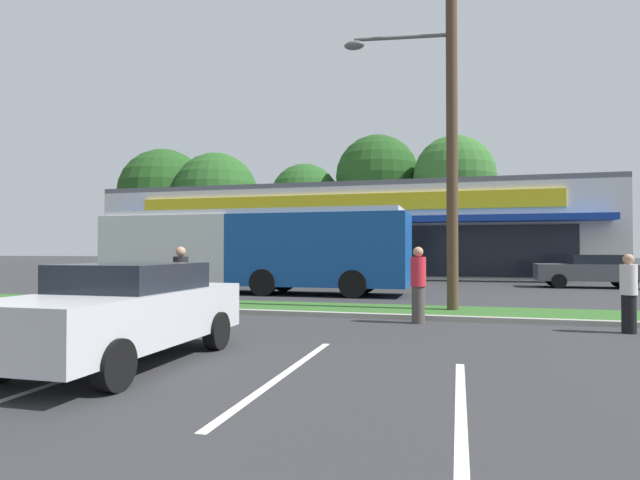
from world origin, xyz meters
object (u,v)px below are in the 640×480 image
utility_pole (446,107)px  bus_stop_bench (82,294)px  pedestrian_near_bench (180,284)px  pedestrian_mid (629,293)px  car_1 (124,311)px  pedestrian_far (418,285)px  city_bus (252,248)px  car_2 (590,270)px  car_3 (298,268)px

utility_pole → bus_stop_bench: bearing=-166.5°
pedestrian_near_bench → pedestrian_mid: bearing=-7.9°
bus_stop_bench → car_1: (4.94, -5.16, 0.28)m
pedestrian_mid → pedestrian_far: size_ratio=0.91×
utility_pole → city_bus: 9.81m
pedestrian_far → city_bus: bearing=-138.1°
city_bus → pedestrian_far: bearing=135.3°
bus_stop_bench → pedestrian_mid: bearing=179.7°
car_2 → pedestrian_mid: size_ratio=2.78×
car_1 → car_3: car_1 is taller
utility_pole → car_1: bearing=-121.6°
bus_stop_bench → pedestrian_far: (8.90, 0.32, 0.39)m
car_1 → car_3: bearing=-170.6°
city_bus → pedestrian_near_bench: size_ratio=6.92×
city_bus → car_2: bearing=-154.1°
car_1 → car_2: 21.69m
car_1 → car_3: 19.04m
utility_pole → car_1: (-4.58, -7.44, -4.74)m
utility_pole → bus_stop_bench: size_ratio=6.47×
car_1 → pedestrian_mid: pedestrian_mid is taller
utility_pole → pedestrian_near_bench: 8.27m
bus_stop_bench → pedestrian_near_bench: bearing=167.2°
car_2 → pedestrian_near_bench: bearing=50.2°
car_1 → pedestrian_near_bench: size_ratio=2.50×
car_1 → car_2: size_ratio=0.99×
pedestrian_far → bus_stop_bench: bearing=-91.2°
pedestrian_near_bench → car_1: bearing=-82.3°
city_bus → pedestrian_mid: size_ratio=7.62×
car_1 → car_3: (-3.10, 18.78, -0.03)m
pedestrian_far → car_2: bearing=150.6°
car_3 → pedestrian_mid: bearing=-50.4°
city_bus → bus_stop_bench: (-1.93, -7.25, -1.26)m
pedestrian_near_bench → pedestrian_far: pedestrian_near_bench is taller
car_2 → pedestrian_mid: bearing=80.4°
car_2 → car_3: (-13.67, -0.16, -0.02)m
car_3 → bus_stop_bench: bearing=-97.7°
utility_pole → city_bus: bearing=146.7°
bus_stop_bench → car_2: car_2 is taller
utility_pole → pedestrian_far: size_ratio=5.85×
car_2 → pedestrian_far: size_ratio=2.54×
car_2 → pedestrian_near_bench: size_ratio=2.53×
utility_pole → pedestrian_mid: bearing=-32.8°
car_2 → pedestrian_far: 15.00m
pedestrian_mid → pedestrian_far: pedestrian_far is taller
city_bus → pedestrian_mid: city_bus is taller
utility_pole → city_bus: utility_pole is taller
bus_stop_bench → car_3: (1.84, 13.62, 0.25)m
car_2 → pedestrian_mid: (-2.35, -13.86, 0.04)m
bus_stop_bench → car_2: size_ratio=0.36×
bus_stop_bench → pedestrian_far: 8.91m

